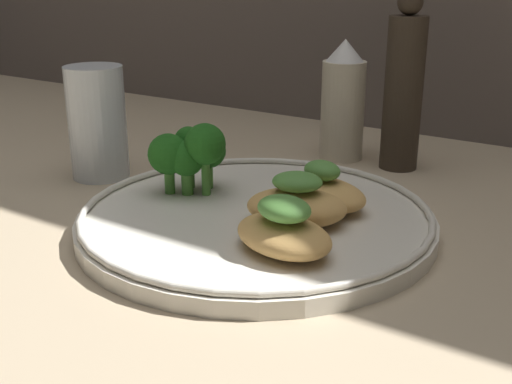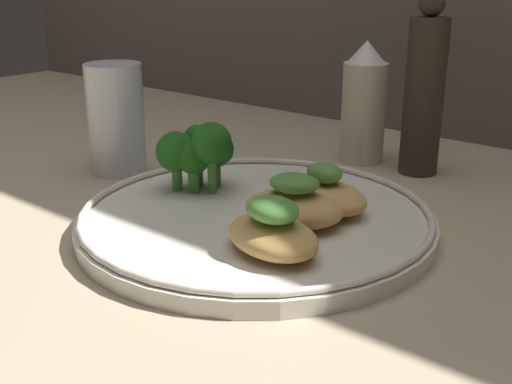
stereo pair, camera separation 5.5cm
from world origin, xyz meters
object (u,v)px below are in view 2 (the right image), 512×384
Objects in this scene: pepper_grinder at (424,92)px; drinking_glass at (116,119)px; plate at (256,218)px; broccoli_bunch at (198,150)px; sauce_bottle at (364,105)px.

drinking_glass is at bearing -141.35° from pepper_grinder.
plate is 22.91cm from drinking_glass.
broccoli_bunch reaches higher than plate.
drinking_glass is (-14.00, 1.66, 0.58)cm from broccoli_bunch.
sauce_bottle is 1.16× the size of drinking_glass.
drinking_glass is at bearing 172.16° from plate.
broccoli_bunch is 14.11cm from drinking_glass.
sauce_bottle reaches higher than drinking_glass.
sauce_bottle is at bearing 180.00° from pepper_grinder.
plate is 25.40cm from pepper_grinder.
sauce_bottle is 7.59cm from pepper_grinder.
pepper_grinder is (11.94, 22.41, 3.61)cm from broccoli_bunch.
pepper_grinder is at bearing 80.95° from plate.
plate is 2.60× the size of drinking_glass.
broccoli_bunch is at bearing -101.90° from sauce_bottle.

